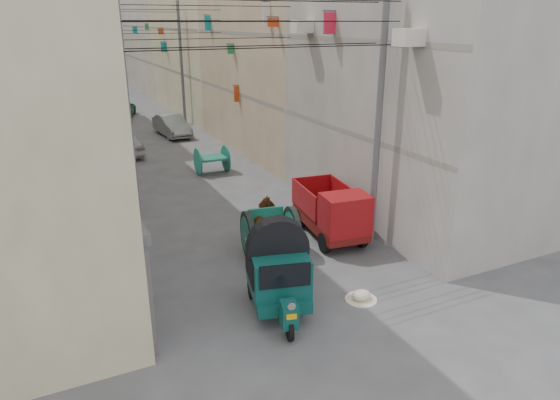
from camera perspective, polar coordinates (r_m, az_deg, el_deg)
ground at (r=10.56m, az=13.38°, el=-21.10°), size 140.00×140.00×0.00m
building_row_right at (r=42.27m, az=-7.64°, el=19.25°), size 8.00×62.00×14.00m
end_cap_building at (r=72.17m, az=-22.58°, el=18.24°), size 22.00×10.00×13.00m
shutters_left at (r=17.26m, az=-19.45°, el=0.70°), size 0.18×14.40×2.88m
signboards at (r=28.35m, az=-14.89°, el=12.37°), size 8.22×40.52×5.67m
utility_poles at (r=23.76m, az=-12.67°, el=12.59°), size 7.40×22.20×8.00m
overhead_cables at (r=21.07m, az=-11.49°, el=19.35°), size 7.40×22.52×1.12m
auto_rickshaw at (r=12.31m, az=-0.25°, el=-7.92°), size 1.92×2.73×1.85m
tonga_cart at (r=15.15m, az=-1.09°, el=-3.67°), size 1.77×3.47×1.50m
mini_truck at (r=16.19m, az=6.25°, el=-1.81°), size 1.85×3.42×1.84m
second_cart at (r=23.66m, az=-7.79°, el=4.63°), size 1.45×1.28×1.27m
feed_sack at (r=13.30m, az=9.26°, el=-10.69°), size 0.52×0.41×0.26m
horse at (r=15.42m, az=-1.67°, el=-3.24°), size 1.36×2.01×1.56m
distant_car_white at (r=27.94m, az=-17.58°, el=6.15°), size 2.03×3.88×1.26m
distant_car_grey at (r=32.01m, az=-12.24°, el=8.31°), size 1.69×3.99×1.28m
distant_car_green at (r=39.30m, az=-17.68°, el=9.91°), size 2.88×4.64×1.25m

